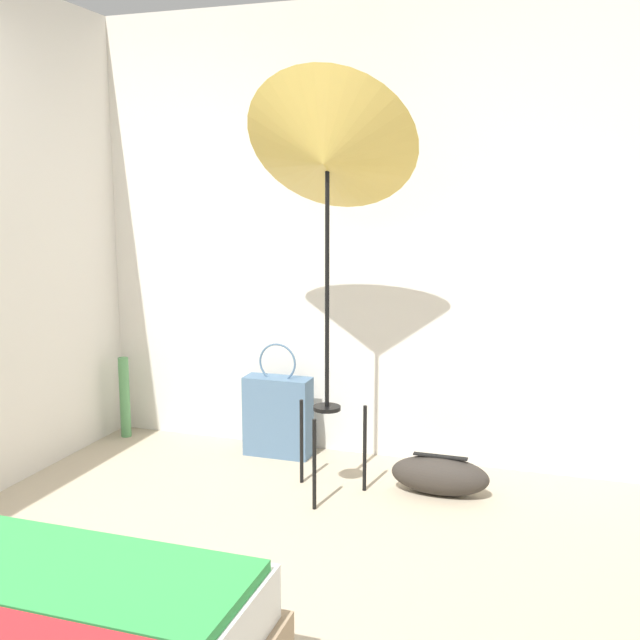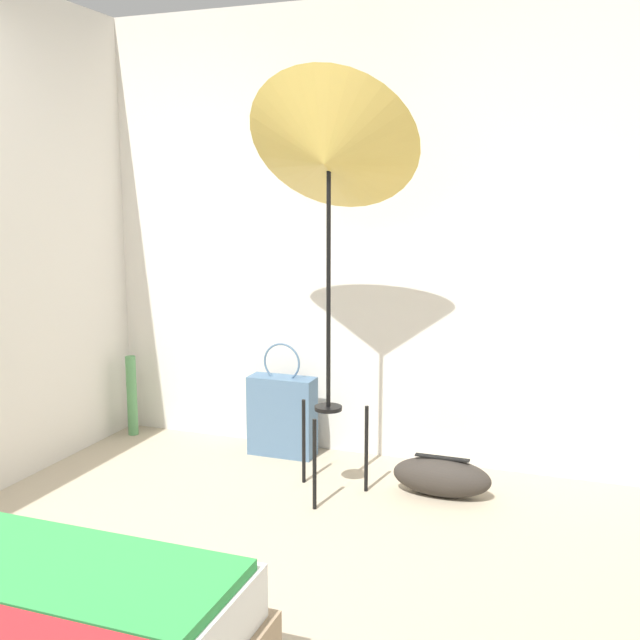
# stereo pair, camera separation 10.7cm
# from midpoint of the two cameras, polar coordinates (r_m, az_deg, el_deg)

# --- Properties ---
(wall_back) EXTENTS (8.00, 0.05, 2.60)m
(wall_back) POSITION_cam_midpoint_polar(r_m,az_deg,el_deg) (4.39, 1.35, 6.54)
(wall_back) COLOR silver
(wall_back) RESTS_ON ground_plane
(photo_umbrella) EXTENTS (0.86, 0.70, 2.12)m
(photo_umbrella) POSITION_cam_midpoint_polar(r_m,az_deg,el_deg) (3.68, 1.53, 12.44)
(photo_umbrella) COLOR black
(photo_umbrella) RESTS_ON ground_plane
(tote_bag) EXTENTS (0.40, 0.15, 0.68)m
(tote_bag) POSITION_cam_midpoint_polar(r_m,az_deg,el_deg) (4.46, -2.20, -7.24)
(tote_bag) COLOR slate
(tote_bag) RESTS_ON ground_plane
(duffel_bag) EXTENTS (0.51, 0.20, 0.21)m
(duffel_bag) POSITION_cam_midpoint_polar(r_m,az_deg,el_deg) (3.98, 10.03, -11.69)
(duffel_bag) COLOR #332D28
(duffel_bag) RESTS_ON ground_plane
(paper_roll) EXTENTS (0.06, 0.06, 0.52)m
(paper_roll) POSITION_cam_midpoint_polar(r_m,az_deg,el_deg) (4.95, -13.54, -5.63)
(paper_roll) COLOR #56995B
(paper_roll) RESTS_ON ground_plane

